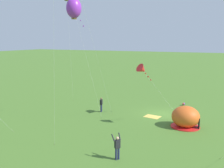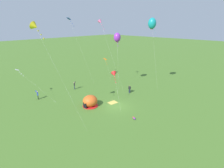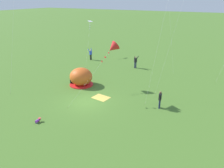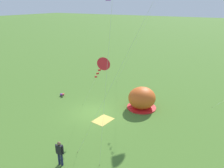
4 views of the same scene
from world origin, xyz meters
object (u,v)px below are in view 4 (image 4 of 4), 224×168
at_px(popup_tent, 142,98).
at_px(kite_red, 102,66).
at_px(person_center_field, 60,152).
at_px(toddler_crawling, 62,95).

relative_size(popup_tent, kite_red, 0.47).
distance_m(person_center_field, kite_red, 6.60).
bearing_deg(kite_red, toddler_crawling, -113.27).
height_order(person_center_field, kite_red, kite_red).
bearing_deg(person_center_field, toddler_crawling, -137.73).
relative_size(popup_tent, toddler_crawling, 5.13).
xyz_separation_m(popup_tent, person_center_field, (9.99, -1.19, -0.03)).
height_order(popup_tent, toddler_crawling, popup_tent).
bearing_deg(popup_tent, person_center_field, -6.79).
xyz_separation_m(toddler_crawling, kite_red, (3.14, 7.31, 5.09)).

